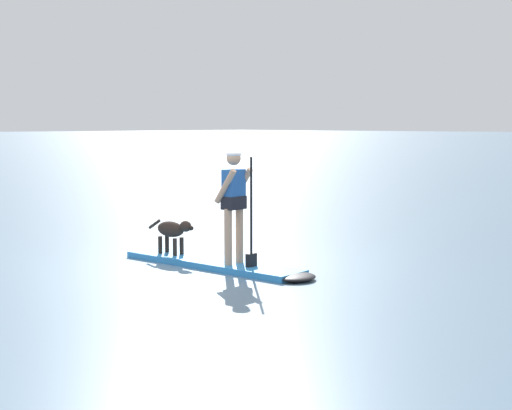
# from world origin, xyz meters

# --- Properties ---
(ground_plane) EXTENTS (400.00, 400.00, 0.00)m
(ground_plane) POSITION_xyz_m (0.00, 0.00, 0.00)
(ground_plane) COLOR slate
(paddleboard) EXTENTS (3.62, 0.89, 0.10)m
(paddleboard) POSITION_xyz_m (0.23, 0.02, 0.05)
(paddleboard) COLOR #338CD8
(paddleboard) RESTS_ON ground_plane
(person_paddler) EXTENTS (0.62, 0.50, 1.74)m
(person_paddler) POSITION_xyz_m (0.48, 0.03, 1.11)
(person_paddler) COLOR tan
(person_paddler) RESTS_ON paddleboard
(dog) EXTENTS (1.05, 0.26, 0.58)m
(dog) POSITION_xyz_m (-0.88, -0.06, 0.49)
(dog) COLOR #2D231E
(dog) RESTS_ON paddleboard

